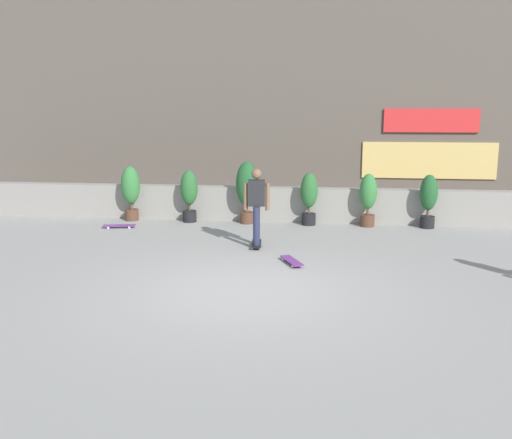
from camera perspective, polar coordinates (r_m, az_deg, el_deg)
ground_plane at (r=9.43m, az=-1.18°, el=-7.11°), size 48.00×48.00×0.00m
planter_wall at (r=15.13m, az=2.19°, el=1.56°), size 18.00×0.40×0.90m
building_backdrop at (r=18.91m, az=3.40°, el=11.95°), size 20.00×2.08×6.50m
potted_plant_0 at (r=15.47m, az=-12.47°, el=2.99°), size 0.49×0.49×1.46m
potted_plant_1 at (r=15.02m, az=-6.73°, el=2.69°), size 0.45×0.45×1.37m
potted_plant_2 at (r=14.70m, az=-0.92°, el=3.26°), size 0.57×0.57×1.62m
potted_plant_3 at (r=14.58m, az=5.35°, el=2.40°), size 0.44×0.44×1.35m
potted_plant_4 at (r=14.61m, az=11.19°, el=2.24°), size 0.44×0.44×1.35m
potted_plant_5 at (r=14.78m, az=16.93°, el=2.07°), size 0.44×0.44×1.34m
skater_by_wall_right at (r=12.16m, az=0.05°, el=1.59°), size 0.56×0.82×1.70m
skateboard_near_camera at (r=14.66m, az=-13.56°, el=-0.60°), size 0.82×0.35×0.08m
skateboard_aside at (r=10.99m, az=3.60°, el=-4.15°), size 0.51×0.81×0.08m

